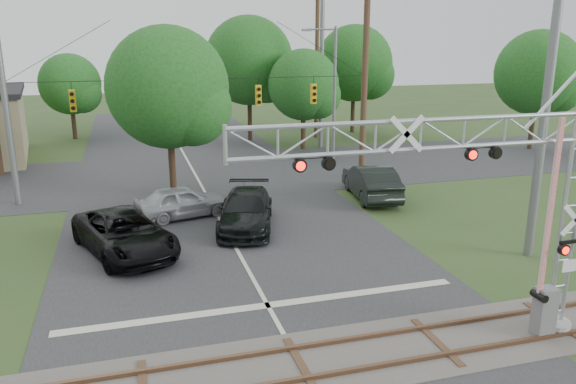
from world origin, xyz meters
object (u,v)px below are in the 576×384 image
object	(u,v)px
traffic_signal_span	(217,88)
pickup_black	(125,233)
crossing_gantry	(481,193)
sedan_silver	(182,202)
streetlight	(332,88)
car_dark	(246,210)

from	to	relation	value
traffic_signal_span	pickup_black	bearing A→B (deg)	-121.60
crossing_gantry	pickup_black	distance (m)	13.84
sedan_silver	streetlight	xyz separation A→B (m)	(11.04, 9.55, 4.23)
crossing_gantry	streetlight	size ratio (longest dim) A/B	1.13
crossing_gantry	car_dark	world-z (taller)	crossing_gantry
crossing_gantry	traffic_signal_span	xyz separation A→B (m)	(-3.79, 18.36, 1.24)
crossing_gantry	sedan_silver	distance (m)	15.70
traffic_signal_span	sedan_silver	xyz separation A→B (m)	(-2.56, -4.48, -4.90)
traffic_signal_span	pickup_black	distance (m)	11.08
car_dark	streetlight	xyz separation A→B (m)	(8.46, 11.87, 4.19)
pickup_black	traffic_signal_span	bearing A→B (deg)	38.80
traffic_signal_span	car_dark	world-z (taller)	traffic_signal_span
traffic_signal_span	sedan_silver	world-z (taller)	traffic_signal_span
sedan_silver	streetlight	distance (m)	15.20
sedan_silver	streetlight	size ratio (longest dim) A/B	0.50
traffic_signal_span	car_dark	xyz separation A→B (m)	(0.03, -6.79, -4.85)
traffic_signal_span	streetlight	bearing A→B (deg)	30.88
traffic_signal_span	sedan_silver	size ratio (longest dim) A/B	4.28
traffic_signal_span	streetlight	distance (m)	9.91
pickup_black	sedan_silver	xyz separation A→B (m)	(2.67, 4.02, -0.05)
car_dark	sedan_silver	world-z (taller)	car_dark
crossing_gantry	traffic_signal_span	bearing A→B (deg)	101.65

